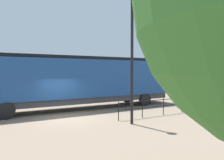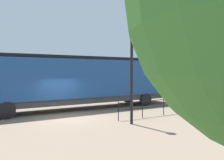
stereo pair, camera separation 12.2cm
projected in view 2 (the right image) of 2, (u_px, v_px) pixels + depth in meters
name	position (u px, v px, depth m)	size (l,w,h in m)	color
ground_plane	(68.00, 118.00, 15.27)	(120.00, 120.00, 0.00)	#84705B
locomotive	(86.00, 80.00, 19.21)	(2.94, 17.26, 4.07)	navy
lamp_post	(132.00, 39.00, 13.37)	(0.46, 0.46, 7.29)	black
platform_fence	(182.00, 102.00, 17.32)	(0.05, 11.02, 1.13)	black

